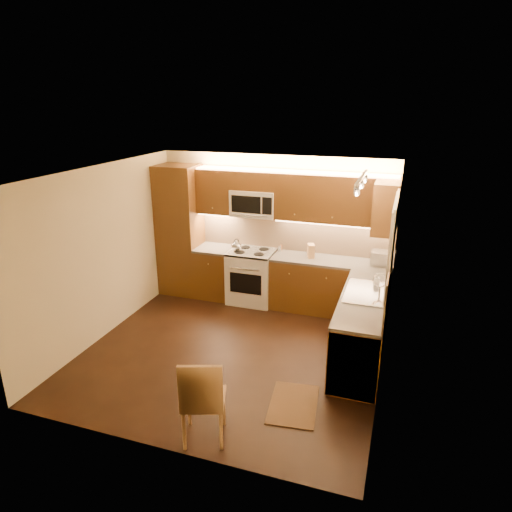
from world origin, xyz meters
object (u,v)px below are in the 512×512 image
(stove, at_px, (252,276))
(microwave, at_px, (254,203))
(soap_bottle, at_px, (377,280))
(dining_chair, at_px, (204,397))
(toaster_oven, at_px, (383,258))
(knife_block, at_px, (311,251))
(kettle, at_px, (236,245))
(sink, at_px, (366,287))

(stove, xyz_separation_m, microwave, (0.00, 0.14, 1.26))
(stove, relative_size, soap_bottle, 5.12)
(stove, distance_m, dining_chair, 3.44)
(stove, xyz_separation_m, toaster_oven, (2.14, 0.06, 0.55))
(stove, height_order, knife_block, knife_block)
(kettle, bearing_deg, toaster_oven, 23.41)
(kettle, xyz_separation_m, dining_chair, (0.90, -3.32, -0.53))
(knife_block, bearing_deg, sink, -71.34)
(stove, distance_m, knife_block, 1.15)
(microwave, distance_m, kettle, 0.77)
(stove, bearing_deg, toaster_oven, 1.65)
(microwave, bearing_deg, dining_chair, -79.69)
(kettle, xyz_separation_m, toaster_oven, (2.40, 0.12, -0.02))
(toaster_oven, xyz_separation_m, dining_chair, (-1.50, -3.44, -0.52))
(stove, xyz_separation_m, sink, (2.00, -1.12, 0.52))
(knife_block, bearing_deg, soap_bottle, -59.97)
(knife_block, bearing_deg, microwave, 153.78)
(sink, height_order, dining_chair, sink)
(sink, relative_size, knife_block, 3.86)
(knife_block, bearing_deg, toaster_oven, -21.20)
(soap_bottle, bearing_deg, dining_chair, -130.54)
(sink, distance_m, toaster_oven, 1.20)
(stove, relative_size, sink, 1.07)
(stove, distance_m, soap_bottle, 2.33)
(microwave, height_order, kettle, microwave)
(microwave, distance_m, soap_bottle, 2.44)
(toaster_oven, bearing_deg, dining_chair, -109.80)
(kettle, xyz_separation_m, knife_block, (1.26, 0.11, -0.01))
(microwave, xyz_separation_m, dining_chair, (0.64, -3.51, -1.23))
(kettle, relative_size, knife_block, 0.94)
(toaster_oven, relative_size, soap_bottle, 1.99)
(soap_bottle, bearing_deg, kettle, 151.62)
(soap_bottle, bearing_deg, toaster_oven, 77.73)
(sink, relative_size, kettle, 4.11)
(microwave, bearing_deg, toaster_oven, -1.96)
(microwave, distance_m, sink, 2.48)
(stove, distance_m, kettle, 0.62)
(toaster_oven, xyz_separation_m, knife_block, (-1.14, -0.01, 0.00))
(stove, bearing_deg, dining_chair, -79.29)
(microwave, relative_size, sink, 0.88)
(sink, bearing_deg, toaster_oven, 83.13)
(microwave, distance_m, toaster_oven, 2.26)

